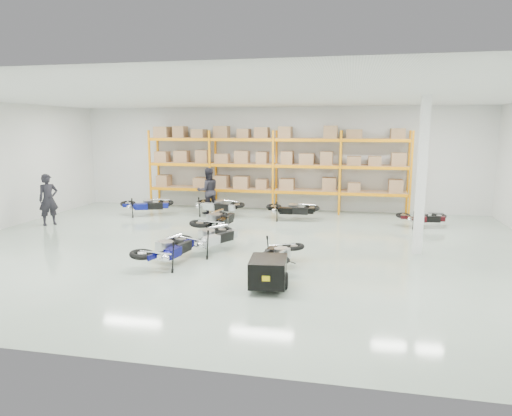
% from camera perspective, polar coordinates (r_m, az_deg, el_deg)
% --- Properties ---
extents(room, '(18.00, 18.00, 18.00)m').
position_cam_1_polar(room, '(13.51, -2.12, 4.22)').
color(room, '#A8BCA9').
rests_on(room, ground).
extents(pallet_rack, '(11.28, 0.98, 3.62)m').
position_cam_1_polar(pallet_rack, '(19.81, 2.36, 6.09)').
color(pallet_rack, orange).
rests_on(pallet_rack, ground).
extents(structural_column, '(0.25, 0.25, 4.50)m').
position_cam_1_polar(structural_column, '(13.77, 19.99, 3.73)').
color(structural_column, white).
rests_on(structural_column, ground).
extents(moto_blue_centre, '(1.28, 2.02, 1.21)m').
position_cam_1_polar(moto_blue_centre, '(12.31, -11.03, -4.47)').
color(moto_blue_centre, '#080851').
rests_on(moto_blue_centre, ground).
extents(moto_silver_left, '(1.78, 2.16, 1.25)m').
position_cam_1_polar(moto_silver_left, '(13.38, -5.97, -3.09)').
color(moto_silver_left, '#B1B3B8').
rests_on(moto_silver_left, ground).
extents(moto_black_far_left, '(1.20, 2.10, 1.30)m').
position_cam_1_polar(moto_black_far_left, '(15.68, -4.98, -1.04)').
color(moto_black_far_left, black).
rests_on(moto_black_far_left, ground).
extents(moto_touring_right, '(1.08, 1.78, 1.08)m').
position_cam_1_polar(moto_touring_right, '(11.85, 2.91, -5.18)').
color(moto_touring_right, black).
rests_on(moto_touring_right, ground).
extents(trailer, '(0.90, 1.71, 0.71)m').
position_cam_1_polar(trailer, '(10.36, 1.53, -7.96)').
color(trailer, black).
rests_on(trailer, ground).
extents(moto_back_a, '(2.09, 1.52, 1.22)m').
position_cam_1_polar(moto_back_a, '(19.49, -13.52, 0.77)').
color(moto_back_a, navy).
rests_on(moto_back_a, ground).
extents(moto_back_b, '(2.10, 1.41, 1.24)m').
position_cam_1_polar(moto_back_b, '(18.83, -4.87, 0.73)').
color(moto_back_b, '#B3B8BD').
rests_on(moto_back_b, ground).
extents(moto_back_c, '(1.85, 0.93, 1.19)m').
position_cam_1_polar(moto_back_c, '(18.05, 4.51, 0.26)').
color(moto_back_c, black).
rests_on(moto_back_c, ground).
extents(moto_back_d, '(1.65, 0.98, 1.01)m').
position_cam_1_polar(moto_back_d, '(17.75, 20.11, -0.77)').
color(moto_back_d, '#3D0C11').
rests_on(moto_back_d, ground).
extents(person_left, '(0.79, 0.84, 1.92)m').
position_cam_1_polar(person_left, '(18.71, -24.52, 0.96)').
color(person_left, black).
rests_on(person_left, ground).
extents(person_back, '(1.19, 1.12, 1.95)m').
position_cam_1_polar(person_back, '(19.40, -6.01, 2.16)').
color(person_back, '#222129').
rests_on(person_back, ground).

